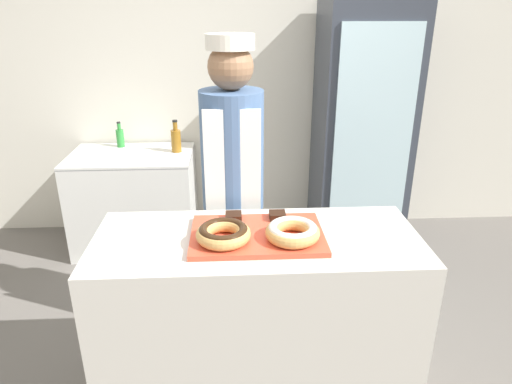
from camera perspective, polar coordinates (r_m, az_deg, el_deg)
The scene contains 12 objects.
wall_back at distance 3.99m, azimuth -1.61°, elevation 14.03°, with size 8.00×0.06×2.70m.
display_counter at distance 2.32m, azimuth 0.14°, elevation -16.16°, with size 1.48×0.61×0.96m.
serving_tray at distance 2.05m, azimuth 0.15°, elevation -5.40°, with size 0.59×0.40×0.02m.
donut_chocolate_glaze at distance 1.97m, azimuth -4.11°, elevation -5.13°, with size 0.24×0.24×0.07m.
donut_light_glaze at distance 1.98m, azimuth 4.59°, elevation -4.91°, with size 0.24×0.24×0.07m.
brownie_back_left at distance 2.16m, azimuth -2.83°, elevation -3.08°, with size 0.08×0.08×0.03m.
brownie_back_right at distance 2.17m, azimuth 2.70°, elevation -2.95°, with size 0.08×0.08×0.03m.
baker_person at distance 2.54m, azimuth -2.88°, elevation 0.28°, with size 0.34×0.34×1.79m.
beverage_fridge at distance 3.82m, azimuth 13.05°, elevation 7.61°, with size 0.71×0.63×1.98m.
chest_freezer at distance 3.95m, azimuth -14.85°, elevation -0.98°, with size 0.98×0.65×0.81m.
bottle_amber at distance 3.77m, azimuth -9.96°, elevation 6.46°, with size 0.08×0.08×0.26m.
bottle_green at distance 4.02m, azimuth -16.62°, elevation 6.58°, with size 0.06×0.06×0.21m.
Camera 1 is at (-0.10, -1.82, 1.92)m, focal length 32.00 mm.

